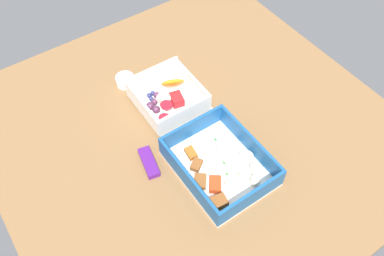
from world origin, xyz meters
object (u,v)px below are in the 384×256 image
(candy_bar, at_px, (149,162))
(paper_cup_liner, at_px, (125,80))
(pasta_container, at_px, (221,165))
(fruit_bowl, at_px, (167,98))

(candy_bar, height_order, paper_cup_liner, paper_cup_liner)
(paper_cup_liner, bearing_deg, pasta_container, -172.57)
(paper_cup_liner, bearing_deg, fruit_bowl, -155.60)
(candy_bar, distance_m, paper_cup_liner, 0.23)
(pasta_container, bearing_deg, fruit_bowl, -2.03)
(fruit_bowl, relative_size, paper_cup_liner, 3.43)
(fruit_bowl, distance_m, paper_cup_liner, 0.12)
(pasta_container, bearing_deg, candy_bar, 50.34)
(fruit_bowl, distance_m, candy_bar, 0.16)
(pasta_container, xyz_separation_m, fruit_bowl, (0.20, -0.01, 0.00))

